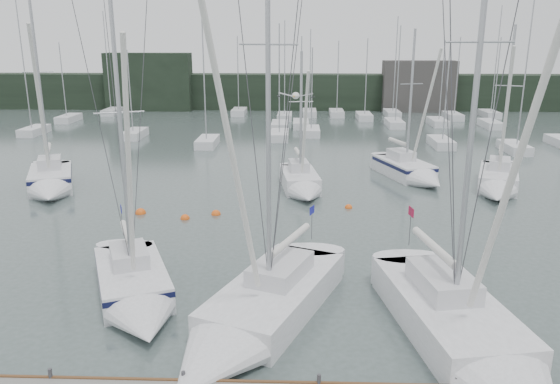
{
  "coord_description": "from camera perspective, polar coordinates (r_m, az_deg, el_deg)",
  "views": [
    {
      "loc": [
        1.34,
        -17.93,
        10.21
      ],
      "look_at": [
        0.54,
        5.0,
        3.65
      ],
      "focal_mm": 35.0,
      "sensor_mm": 36.0,
      "label": 1
    }
  ],
  "objects": [
    {
      "name": "ground",
      "position": [
        20.67,
        -2.04,
        -13.65
      ],
      "size": [
        160.0,
        160.0,
        0.0
      ],
      "primitive_type": "plane",
      "color": "#42504C",
      "rests_on": "ground"
    },
    {
      "name": "far_treeline",
      "position": [
        80.31,
        1.06,
        10.44
      ],
      "size": [
        90.0,
        4.0,
        5.0
      ],
      "primitive_type": "cube",
      "color": "black",
      "rests_on": "ground"
    },
    {
      "name": "far_building_left",
      "position": [
        81.04,
        -13.53,
        11.12
      ],
      "size": [
        12.0,
        3.0,
        8.0
      ],
      "primitive_type": "cube",
      "color": "black",
      "rests_on": "ground"
    },
    {
      "name": "far_building_right",
      "position": [
        79.97,
        14.27,
        10.66
      ],
      "size": [
        10.0,
        3.0,
        7.0
      ],
      "primitive_type": "cube",
      "color": "#3D3A38",
      "rests_on": "ground"
    },
    {
      "name": "mast_forest",
      "position": [
        64.55,
        4.31,
        7.23
      ],
      "size": [
        56.02,
        28.2,
        14.82
      ],
      "color": "silver",
      "rests_on": "ground"
    },
    {
      "name": "sailboat_near_left",
      "position": [
        22.35,
        -14.79,
        -10.25
      ],
      "size": [
        5.45,
        8.17,
        12.64
      ],
      "rotation": [
        0.0,
        0.0,
        0.4
      ],
      "color": "silver",
      "rests_on": "ground"
    },
    {
      "name": "sailboat_near_center",
      "position": [
        19.64,
        -3.42,
        -13.53
      ],
      "size": [
        6.83,
        10.82,
        16.93
      ],
      "rotation": [
        0.0,
        0.0,
        -0.39
      ],
      "color": "silver",
      "rests_on": "ground"
    },
    {
      "name": "sailboat_near_right",
      "position": [
        19.24,
        19.92,
        -15.06
      ],
      "size": [
        4.98,
        11.31,
        17.01
      ],
      "rotation": [
        0.0,
        0.0,
        0.17
      ],
      "color": "silver",
      "rests_on": "ground"
    },
    {
      "name": "sailboat_mid_a",
      "position": [
        40.02,
        -22.86,
        0.87
      ],
      "size": [
        5.37,
        8.02,
        13.3
      ],
      "rotation": [
        0.0,
        0.0,
        0.39
      ],
      "color": "silver",
      "rests_on": "ground"
    },
    {
      "name": "sailboat_mid_c",
      "position": [
        36.82,
        2.32,
        0.72
      ],
      "size": [
        3.21,
        7.18,
        10.02
      ],
      "rotation": [
        0.0,
        0.0,
        0.13
      ],
      "color": "silver",
      "rests_on": "ground"
    },
    {
      "name": "sailboat_mid_d",
      "position": [
        41.25,
        13.71,
        2.01
      ],
      "size": [
        4.95,
        8.04,
        11.59
      ],
      "rotation": [
        0.0,
        0.0,
        0.33
      ],
      "color": "silver",
      "rests_on": "ground"
    },
    {
      "name": "sailboat_mid_e",
      "position": [
        39.87,
        21.81,
        0.79
      ],
      "size": [
        5.1,
        8.56,
        11.76
      ],
      "rotation": [
        0.0,
        0.0,
        -0.34
      ],
      "color": "silver",
      "rests_on": "ground"
    },
    {
      "name": "buoy_a",
      "position": [
        32.72,
        -6.7,
        -2.35
      ],
      "size": [
        0.56,
        0.56,
        0.56
      ],
      "primitive_type": "sphere",
      "color": "#E65614",
      "rests_on": "ground"
    },
    {
      "name": "buoy_b",
      "position": [
        34.0,
        7.17,
        -1.65
      ],
      "size": [
        0.47,
        0.47,
        0.47
      ],
      "primitive_type": "sphere",
      "color": "#E65614",
      "rests_on": "ground"
    },
    {
      "name": "buoy_c",
      "position": [
        33.74,
        -14.36,
        -2.18
      ],
      "size": [
        0.64,
        0.64,
        0.64
      ],
      "primitive_type": "sphere",
      "color": "#E65614",
      "rests_on": "ground"
    },
    {
      "name": "seagull",
      "position": [
        16.91,
        1.65,
        10.04
      ],
      "size": [
        1.07,
        0.51,
        0.21
      ],
      "rotation": [
        0.0,
        0.0,
        -0.23
      ],
      "color": "silver",
      "rests_on": "ground"
    },
    {
      "name": "buoy_d",
      "position": [
        32.21,
        -9.89,
        -2.77
      ],
      "size": [
        0.54,
        0.54,
        0.54
      ],
      "primitive_type": "sphere",
      "color": "#E65614",
      "rests_on": "ground"
    }
  ]
}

